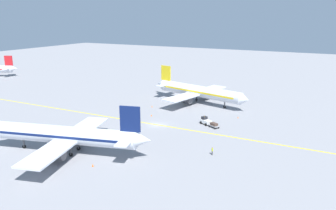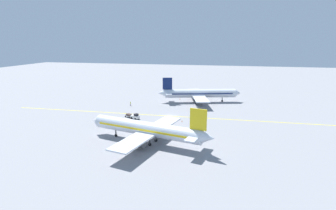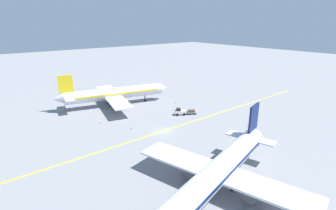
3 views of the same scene
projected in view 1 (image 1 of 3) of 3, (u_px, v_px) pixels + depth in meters
The scene contains 11 objects.
ground_plane at pixel (157, 125), 83.63m from camera, with size 400.00×400.00×0.00m, color gray.
apron_yellow_centreline at pixel (157, 125), 83.63m from camera, with size 0.40×120.00×0.01m, color yellow.
airplane_at_gate at pixel (66, 135), 65.61m from camera, with size 28.39×35.03×10.60m.
airplane_adjacent_stand at pixel (198, 91), 104.14m from camera, with size 28.44×35.18×10.60m.
baggage_tug_white at pixel (205, 121), 83.83m from camera, with size 2.81×3.35×2.11m.
baggage_cart_trailing at pixel (214, 125), 81.22m from camera, with size 2.48×2.95×1.24m.
ground_crew_worker at pixel (212, 151), 65.23m from camera, with size 0.53×0.36×1.68m.
traffic_cone_near_nose at pixel (93, 165), 60.28m from camera, with size 0.32×0.32×0.55m, color orange.
traffic_cone_mid_apron at pixel (152, 106), 99.69m from camera, with size 0.32×0.32×0.55m, color orange.
traffic_cone_by_wingtip at pixel (151, 115), 90.78m from camera, with size 0.32×0.32×0.55m, color orange.
traffic_cone_far_edge at pixel (238, 117), 89.06m from camera, with size 0.32×0.32×0.55m, color orange.
Camera 1 is at (-69.03, -39.31, 26.79)m, focal length 35.00 mm.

